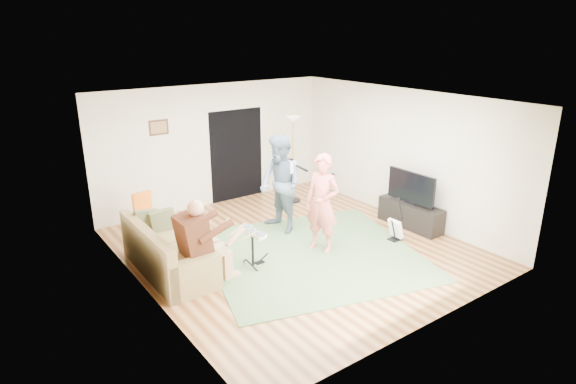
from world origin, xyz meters
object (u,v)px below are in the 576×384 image
at_px(sofa, 164,257).
at_px(television, 411,187).
at_px(guitarist, 281,185).
at_px(tv_cabinet, 410,215).
at_px(drum_kit, 253,250).
at_px(dining_chair, 148,223).
at_px(guitar_spare, 396,228).
at_px(torchiere_lamp, 293,144).
at_px(singer, 322,203).

distance_m(sofa, television, 4.89).
distance_m(guitarist, tv_cabinet, 2.72).
bearing_deg(guitarist, tv_cabinet, 56.54).
height_order(drum_kit, dining_chair, dining_chair).
xyz_separation_m(guitarist, guitar_spare, (1.48, -1.67, -0.71)).
xyz_separation_m(sofa, torchiere_lamp, (3.77, 1.57, 1.08)).
distance_m(drum_kit, guitarist, 1.72).
bearing_deg(guitarist, singer, 2.36).
distance_m(singer, dining_chair, 3.32).
bearing_deg(sofa, television, -12.42).
distance_m(drum_kit, guitar_spare, 2.83).
distance_m(guitarist, dining_chair, 2.61).
relative_size(guitarist, torchiere_lamp, 0.97).
height_order(guitarist, tv_cabinet, guitarist).
bearing_deg(singer, guitar_spare, 49.87).
bearing_deg(guitar_spare, torchiere_lamp, 95.07).
relative_size(singer, tv_cabinet, 1.27).
xyz_separation_m(sofa, singer, (2.64, -0.83, 0.61)).
xyz_separation_m(guitarist, television, (2.19, -1.37, -0.11)).
bearing_deg(guitarist, dining_chair, -118.12).
xyz_separation_m(guitarist, tv_cabinet, (2.24, -1.37, -0.71)).
bearing_deg(television, sofa, 167.58).
bearing_deg(sofa, guitar_spare, -18.44).
height_order(drum_kit, torchiere_lamp, torchiere_lamp).
bearing_deg(sofa, singer, -17.40).
bearing_deg(guitar_spare, singer, 159.61).
relative_size(guitar_spare, torchiere_lamp, 0.43).
bearing_deg(television, drum_kit, 173.48).
bearing_deg(dining_chair, television, -39.40).
height_order(torchiere_lamp, dining_chair, torchiere_lamp).
relative_size(drum_kit, guitar_spare, 0.78).
height_order(guitar_spare, television, television).
xyz_separation_m(guitar_spare, television, (0.71, 0.30, 0.61)).
height_order(sofa, dining_chair, dining_chair).
height_order(drum_kit, tv_cabinet, drum_kit).
xyz_separation_m(sofa, guitarist, (2.55, 0.32, 0.68)).
relative_size(guitar_spare, tv_cabinet, 0.61).
bearing_deg(torchiere_lamp, singer, -115.24).
xyz_separation_m(sofa, drum_kit, (1.29, -0.65, 0.01)).
height_order(torchiere_lamp, tv_cabinet, torchiere_lamp).
distance_m(singer, guitar_spare, 1.62).
bearing_deg(singer, guitarist, 164.71).
height_order(guitar_spare, tv_cabinet, guitar_spare).
xyz_separation_m(drum_kit, tv_cabinet, (3.50, -0.39, -0.04)).
relative_size(tv_cabinet, television, 1.25).
height_order(singer, guitar_spare, singer).
xyz_separation_m(sofa, television, (4.74, -1.04, 0.57)).
relative_size(sofa, tv_cabinet, 1.49).
height_order(guitar_spare, torchiere_lamp, torchiere_lamp).
height_order(singer, guitarist, guitarist).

